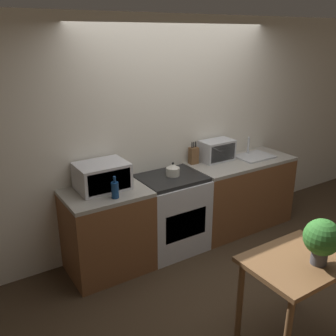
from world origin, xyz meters
name	(u,v)px	position (x,y,z in m)	size (l,w,h in m)	color
ground_plane	(235,275)	(0.00, 0.00, 0.00)	(16.00, 16.00, 0.00)	#3D2D1E
wall_back	(174,132)	(0.00, 1.17, 1.30)	(10.00, 0.06, 2.60)	silver
counter_left_run	(108,231)	(-1.05, 0.83, 0.45)	(0.84, 0.62, 0.90)	brown
counter_right_run	(239,193)	(0.79, 0.83, 0.45)	(1.38, 0.62, 0.90)	brown
stove_range	(171,213)	(-0.27, 0.83, 0.45)	(0.73, 0.62, 0.90)	silver
kettle	(173,170)	(-0.23, 0.84, 0.97)	(0.15, 0.15, 0.16)	beige
microwave	(102,176)	(-1.04, 0.92, 1.04)	(0.51, 0.39, 0.27)	silver
bottle	(115,190)	(-1.03, 0.64, 0.99)	(0.07, 0.07, 0.22)	navy
knife_block	(194,155)	(0.20, 1.05, 1.00)	(0.11, 0.08, 0.27)	brown
toaster_oven	(217,151)	(0.52, 0.99, 1.03)	(0.42, 0.25, 0.26)	silver
sink_basin	(254,156)	(1.01, 0.84, 0.92)	(0.47, 0.35, 0.24)	silver
dining_table	(296,273)	(-0.21, -0.87, 0.63)	(0.80, 0.60, 0.76)	brown
potted_plant	(322,239)	(-0.12, -0.99, 0.97)	(0.28, 0.28, 0.36)	#424247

